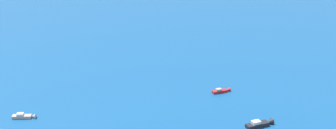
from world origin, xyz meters
name	(u,v)px	position (x,y,z in m)	size (l,w,h in m)	color
motorboat_far_port	(261,124)	(-44.98, -4.31, 0.78)	(10.25, 5.46, 2.89)	black
motorboat_far_stbd	(222,91)	(-55.71, -31.60, 0.58)	(7.58, 4.37, 2.14)	#B21E1E
motorboat_offshore	(25,116)	(11.59, -61.53, 0.63)	(7.49, 6.70, 2.33)	#9E9993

